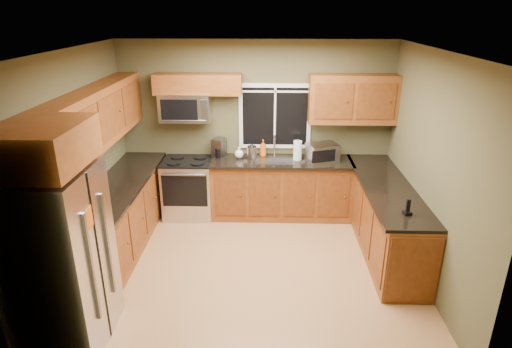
# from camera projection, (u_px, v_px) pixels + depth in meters

# --- Properties ---
(floor) EXTENTS (4.20, 4.20, 0.00)m
(floor) POSITION_uv_depth(u_px,v_px,m) (251.00, 266.00, 5.53)
(floor) COLOR #AC7A4B
(floor) RESTS_ON ground
(ceiling) EXTENTS (4.20, 4.20, 0.00)m
(ceiling) POSITION_uv_depth(u_px,v_px,m) (250.00, 51.00, 4.55)
(ceiling) COLOR white
(ceiling) RESTS_ON back_wall
(back_wall) EXTENTS (4.20, 0.00, 4.20)m
(back_wall) POSITION_uv_depth(u_px,v_px,m) (256.00, 129.00, 6.72)
(back_wall) COLOR brown
(back_wall) RESTS_ON ground
(front_wall) EXTENTS (4.20, 0.00, 4.20)m
(front_wall) POSITION_uv_depth(u_px,v_px,m) (241.00, 250.00, 3.37)
(front_wall) COLOR brown
(front_wall) RESTS_ON ground
(left_wall) EXTENTS (0.00, 3.60, 3.60)m
(left_wall) POSITION_uv_depth(u_px,v_px,m) (75.00, 167.00, 5.10)
(left_wall) COLOR brown
(left_wall) RESTS_ON ground
(right_wall) EXTENTS (0.00, 3.60, 3.60)m
(right_wall) POSITION_uv_depth(u_px,v_px,m) (431.00, 171.00, 4.98)
(right_wall) COLOR brown
(right_wall) RESTS_ON ground
(window) EXTENTS (1.12, 0.03, 1.02)m
(window) POSITION_uv_depth(u_px,v_px,m) (275.00, 116.00, 6.62)
(window) COLOR white
(window) RESTS_ON back_wall
(base_cabinets_left) EXTENTS (0.60, 2.65, 0.90)m
(base_cabinets_left) POSITION_uv_depth(u_px,v_px,m) (122.00, 217.00, 5.86)
(base_cabinets_left) COLOR brown
(base_cabinets_left) RESTS_ON ground
(countertop_left) EXTENTS (0.65, 2.65, 0.04)m
(countertop_left) POSITION_uv_depth(u_px,v_px,m) (120.00, 185.00, 5.69)
(countertop_left) COLOR black
(countertop_left) RESTS_ON base_cabinets_left
(base_cabinets_back) EXTENTS (2.17, 0.60, 0.90)m
(base_cabinets_back) POSITION_uv_depth(u_px,v_px,m) (281.00, 189.00, 6.75)
(base_cabinets_back) COLOR brown
(base_cabinets_back) RESTS_ON ground
(countertop_back) EXTENTS (2.17, 0.65, 0.04)m
(countertop_back) POSITION_uv_depth(u_px,v_px,m) (282.00, 162.00, 6.56)
(countertop_back) COLOR black
(countertop_back) RESTS_ON base_cabinets_back
(base_cabinets_peninsula) EXTENTS (0.60, 2.52, 0.90)m
(base_cabinets_peninsula) POSITION_uv_depth(u_px,v_px,m) (385.00, 218.00, 5.82)
(base_cabinets_peninsula) COLOR brown
(base_cabinets_peninsula) RESTS_ON ground
(countertop_peninsula) EXTENTS (0.65, 2.50, 0.04)m
(countertop_peninsula) POSITION_uv_depth(u_px,v_px,m) (386.00, 186.00, 5.66)
(countertop_peninsula) COLOR black
(countertop_peninsula) RESTS_ON base_cabinets_peninsula
(upper_cabinets_left) EXTENTS (0.33, 2.65, 0.72)m
(upper_cabinets_left) POSITION_uv_depth(u_px,v_px,m) (98.00, 116.00, 5.35)
(upper_cabinets_left) COLOR brown
(upper_cabinets_left) RESTS_ON left_wall
(upper_cabinets_back_left) EXTENTS (1.30, 0.33, 0.30)m
(upper_cabinets_back_left) POSITION_uv_depth(u_px,v_px,m) (198.00, 84.00, 6.33)
(upper_cabinets_back_left) COLOR brown
(upper_cabinets_back_left) RESTS_ON back_wall
(upper_cabinets_back_right) EXTENTS (1.30, 0.33, 0.72)m
(upper_cabinets_back_right) POSITION_uv_depth(u_px,v_px,m) (353.00, 99.00, 6.34)
(upper_cabinets_back_right) COLOR brown
(upper_cabinets_back_right) RESTS_ON back_wall
(upper_cabinet_over_fridge) EXTENTS (0.72, 0.90, 0.38)m
(upper_cabinet_over_fridge) POSITION_uv_depth(u_px,v_px,m) (40.00, 146.00, 3.63)
(upper_cabinet_over_fridge) COLOR brown
(upper_cabinet_over_fridge) RESTS_ON left_wall
(refrigerator) EXTENTS (0.74, 0.90, 1.80)m
(refrigerator) POSITION_uv_depth(u_px,v_px,m) (62.00, 260.00, 4.04)
(refrigerator) COLOR #B7B7BC
(refrigerator) RESTS_ON ground
(range) EXTENTS (0.76, 0.69, 0.94)m
(range) POSITION_uv_depth(u_px,v_px,m) (189.00, 188.00, 6.76)
(range) COLOR #B7B7BC
(range) RESTS_ON ground
(microwave) EXTENTS (0.76, 0.41, 0.42)m
(microwave) POSITION_uv_depth(u_px,v_px,m) (186.00, 107.00, 6.43)
(microwave) COLOR #B7B7BC
(microwave) RESTS_ON back_wall
(sink) EXTENTS (0.60, 0.42, 0.36)m
(sink) POSITION_uv_depth(u_px,v_px,m) (274.00, 159.00, 6.57)
(sink) COLOR slate
(sink) RESTS_ON countertop_back
(toaster_oven) EXTENTS (0.52, 0.47, 0.27)m
(toaster_oven) POSITION_uv_depth(u_px,v_px,m) (322.00, 153.00, 6.47)
(toaster_oven) COLOR #B7B7BC
(toaster_oven) RESTS_ON countertop_back
(coffee_maker) EXTENTS (0.23, 0.27, 0.29)m
(coffee_maker) POSITION_uv_depth(u_px,v_px,m) (219.00, 148.00, 6.68)
(coffee_maker) COLOR slate
(coffee_maker) RESTS_ON countertop_back
(kettle) EXTENTS (0.17, 0.17, 0.25)m
(kettle) POSITION_uv_depth(u_px,v_px,m) (252.00, 152.00, 6.57)
(kettle) COLOR #B7B7BC
(kettle) RESTS_ON countertop_back
(paper_towel_roll) EXTENTS (0.13, 0.13, 0.33)m
(paper_towel_roll) POSITION_uv_depth(u_px,v_px,m) (297.00, 150.00, 6.53)
(paper_towel_roll) COLOR white
(paper_towel_roll) RESTS_ON countertop_back
(soap_bottle_a) EXTENTS (0.12, 0.12, 0.27)m
(soap_bottle_a) POSITION_uv_depth(u_px,v_px,m) (263.00, 148.00, 6.69)
(soap_bottle_a) COLOR #C55812
(soap_bottle_a) RESTS_ON countertop_back
(soap_bottle_c) EXTENTS (0.16, 0.16, 0.18)m
(soap_bottle_c) POSITION_uv_depth(u_px,v_px,m) (239.00, 152.00, 6.63)
(soap_bottle_c) COLOR white
(soap_bottle_c) RESTS_ON countertop_back
(cordless_phone) EXTENTS (0.10, 0.10, 0.19)m
(cordless_phone) POSITION_uv_depth(u_px,v_px,m) (408.00, 210.00, 4.82)
(cordless_phone) COLOR black
(cordless_phone) RESTS_ON countertop_peninsula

